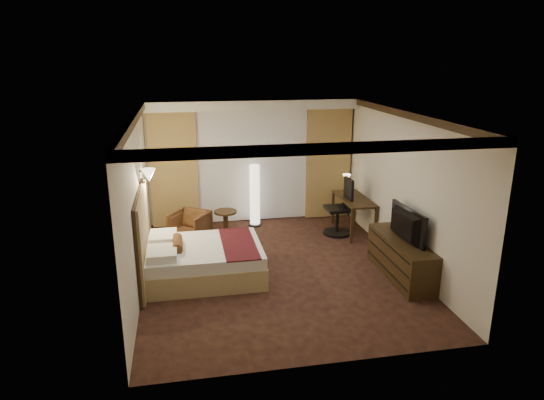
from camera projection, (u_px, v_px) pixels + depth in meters
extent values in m
cube|color=black|center=(276.00, 269.00, 8.45)|extent=(4.50, 5.50, 0.01)
cube|color=white|center=(277.00, 114.00, 7.67)|extent=(4.50, 5.50, 0.01)
cube|color=silver|center=(252.00, 161.00, 10.65)|extent=(4.50, 0.02, 2.70)
cube|color=silver|center=(137.00, 203.00, 7.66)|extent=(0.02, 5.50, 2.70)
cube|color=silver|center=(403.00, 189.00, 8.47)|extent=(0.02, 5.50, 2.70)
cube|color=white|center=(253.00, 105.00, 10.05)|extent=(4.50, 0.50, 0.20)
cube|color=silver|center=(253.00, 166.00, 10.60)|extent=(2.48, 0.04, 2.45)
cube|color=tan|center=(174.00, 170.00, 10.24)|extent=(1.00, 0.14, 2.45)
cube|color=tan|center=(328.00, 164.00, 10.85)|extent=(1.00, 0.14, 2.45)
imported|color=#442514|center=(190.00, 225.00, 9.62)|extent=(0.90, 0.89, 0.69)
imported|color=black|center=(402.00, 222.00, 7.91)|extent=(0.67, 1.09, 0.14)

